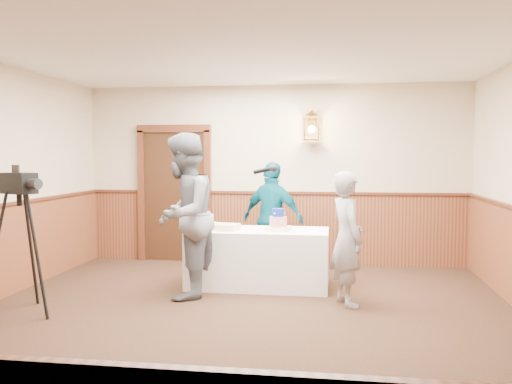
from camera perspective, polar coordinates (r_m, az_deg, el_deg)
ground at (r=5.35m, az=-2.49°, el=-14.78°), size 7.00×7.00×0.00m
room_shell at (r=5.52m, az=-2.21°, el=1.92°), size 6.02×7.02×2.81m
display_table at (r=7.07m, az=0.23°, el=-6.98°), size 1.80×0.80×0.75m
tiered_cake at (r=6.90m, az=2.35°, el=-3.17°), size 0.33×0.33×0.28m
sheet_cake_yellow at (r=6.97m, az=-3.48°, el=-3.69°), size 0.42×0.35×0.08m
sheet_cake_green at (r=7.18m, az=-5.32°, el=-3.52°), size 0.34×0.30×0.07m
interviewer at (r=6.54m, az=-7.62°, el=-2.46°), size 1.56×1.01×1.98m
baker at (r=6.26m, az=9.54°, el=-4.85°), size 0.55×0.65×1.53m
assistant_p at (r=7.70m, az=1.79°, el=-2.82°), size 1.02×0.74×1.61m
tv_camera_rig at (r=6.35m, az=-23.50°, el=-5.73°), size 0.59×0.56×1.53m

